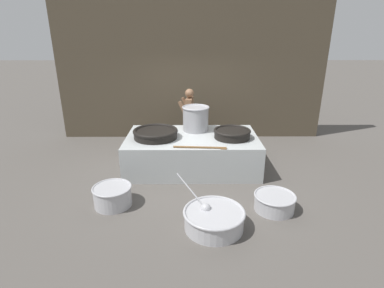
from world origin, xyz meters
TOP-DOWN VIEW (x-y plane):
  - ground_plane at (0.00, 0.00)m, footprint 60.00×60.00m
  - back_wall at (0.00, 2.33)m, footprint 7.67×0.24m
  - hearth_platform at (0.00, 0.00)m, footprint 2.98×1.74m
  - giant_wok_near at (-0.82, -0.11)m, footprint 1.00×1.00m
  - giant_wok_far at (0.90, -0.12)m, footprint 0.83×0.83m
  - stock_pot at (0.09, 0.43)m, footprint 0.65×0.65m
  - stirring_paddle at (0.21, -0.77)m, footprint 1.09×0.14m
  - cook at (-0.07, 1.20)m, footprint 0.41×0.63m
  - prep_bowl_vegetables at (0.34, -2.37)m, footprint 1.12×1.03m
  - prep_bowl_meat at (-1.46, -1.67)m, footprint 0.71×0.71m
  - prep_bowl_extra at (1.46, -1.84)m, footprint 0.74×0.74m

SIDE VIEW (x-z plane):
  - ground_plane at x=0.00m, z-range 0.00..0.00m
  - prep_bowl_extra at x=1.46m, z-range 0.01..0.31m
  - prep_bowl_vegetables at x=0.34m, z-range -0.19..0.55m
  - prep_bowl_meat at x=-1.46m, z-range 0.02..0.40m
  - hearth_platform at x=0.00m, z-range 0.00..0.77m
  - stirring_paddle at x=0.21m, z-range 0.77..0.81m
  - giant_wok_near at x=-0.82m, z-range 0.78..0.98m
  - giant_wok_far at x=0.90m, z-range 0.78..0.98m
  - cook at x=-0.07m, z-range 0.07..1.71m
  - stock_pot at x=0.09m, z-range 0.78..1.37m
  - back_wall at x=0.00m, z-range 0.00..4.17m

